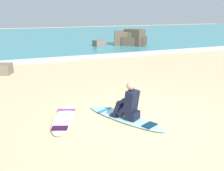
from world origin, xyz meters
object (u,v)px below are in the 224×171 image
surfboard_main (124,118)px  surfboard_spare_near (64,119)px  shoreline_rock (3,69)px  surfer_seated (129,104)px

surfboard_main → surfboard_spare_near: same height
surfboard_main → surfboard_spare_near: (-1.44, 0.52, 0.00)m
surfboard_main → shoreline_rock: shoreline_rock is taller
surfboard_main → surfer_seated: 0.42m
surfboard_spare_near → shoreline_rock: size_ratio=2.94×
surfboard_main → shoreline_rock: (-2.74, 6.46, 0.19)m
surfboard_main → shoreline_rock: 7.02m
surfer_seated → surfboard_spare_near: 1.67m
surfboard_spare_near → surfer_seated: bearing=-23.9°
surfboard_spare_near → shoreline_rock: (-1.30, 5.93, 0.19)m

